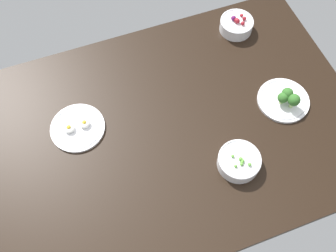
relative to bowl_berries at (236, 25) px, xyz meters
The scene contains 5 objects.
dining_table 58.93cm from the bowl_berries, 141.40° to the right, with size 151.48×102.23×4.00cm, color black.
bowl_berries is the anchor object (origin of this frame).
bowl_peas 65.38cm from the bowl_berries, 114.20° to the right, with size 15.75×15.75×6.35cm.
plate_eggs 82.50cm from the bowl_berries, 162.72° to the right, with size 21.14×21.14×4.09cm.
plate_broccoli 41.64cm from the bowl_berries, 87.23° to the right, with size 20.85×20.85×8.41cm.
Camera 1 is at (-23.71, -64.18, 135.66)cm, focal length 40.82 mm.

